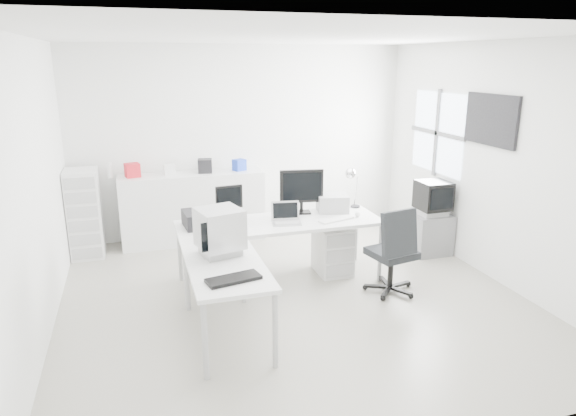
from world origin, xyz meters
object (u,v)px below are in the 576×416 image
object	(u,v)px
drawer_pedestal	(333,250)
crt_tv	(433,198)
filing_cabinet	(85,214)
laptop	(286,214)
lcd_monitor_small	(229,203)
tv_cabinet	(430,234)
inkjet_printer	(206,218)
main_desk	(280,251)
office_chair	(392,249)
lcd_monitor_large	(302,191)
laser_printer	(332,203)
sideboard	(193,208)
side_desk	(227,300)
crt_monitor	(220,230)

from	to	relation	value
drawer_pedestal	crt_tv	xyz separation A→B (m)	(1.52, 0.22, 0.48)
drawer_pedestal	filing_cabinet	distance (m)	3.35
laptop	drawer_pedestal	bearing A→B (deg)	21.89
lcd_monitor_small	tv_cabinet	xyz separation A→B (m)	(2.77, 0.02, -0.67)
filing_cabinet	inkjet_printer	bearing A→B (deg)	-45.65
main_desk	office_chair	xyz separation A→B (m)	(1.13, -0.67, 0.15)
drawer_pedestal	tv_cabinet	world-z (taller)	drawer_pedestal
lcd_monitor_large	filing_cabinet	distance (m)	2.96
laser_printer	sideboard	bearing A→B (deg)	147.56
sideboard	filing_cabinet	size ratio (longest dim) A/B	1.71
side_desk	office_chair	bearing A→B (deg)	12.29
drawer_pedestal	inkjet_printer	distance (m)	1.64
main_desk	side_desk	xyz separation A→B (m)	(-0.85, -1.10, 0.00)
crt_monitor	office_chair	world-z (taller)	crt_monitor
inkjet_printer	laptop	xyz separation A→B (m)	(0.90, -0.20, 0.03)
side_desk	laptop	bearing A→B (deg)	48.01
side_desk	filing_cabinet	bearing A→B (deg)	118.20
lcd_monitor_large	crt_tv	distance (m)	1.89
side_desk	lcd_monitor_small	distance (m)	1.50
laptop	main_desk	bearing A→B (deg)	125.46
tv_cabinet	laser_printer	bearing A→B (deg)	-178.02
drawer_pedestal	filing_cabinet	size ratio (longest dim) A/B	0.50
main_desk	drawer_pedestal	size ratio (longest dim) A/B	4.00
laptop	crt_tv	distance (m)	2.21
lcd_monitor_large	sideboard	distance (m)	1.95
inkjet_printer	main_desk	bearing A→B (deg)	-11.29
filing_cabinet	office_chair	bearing A→B (deg)	-33.22
laser_printer	sideboard	world-z (taller)	sideboard
side_desk	laptop	size ratio (longest dim) A/B	3.96
main_desk	lcd_monitor_small	distance (m)	0.83
crt_tv	sideboard	world-z (taller)	sideboard
drawer_pedestal	crt_monitor	size ratio (longest dim) A/B	1.21
lcd_monitor_large	crt_monitor	world-z (taller)	lcd_monitor_large
lcd_monitor_small	laptop	world-z (taller)	lcd_monitor_small
crt_monitor	tv_cabinet	size ratio (longest dim) A/B	0.89
side_desk	office_chair	distance (m)	2.03
laser_printer	sideboard	distance (m)	2.20
inkjet_printer	sideboard	bearing A→B (deg)	84.24
inkjet_printer	lcd_monitor_small	bearing A→B (deg)	21.98
drawer_pedestal	laser_printer	xyz separation A→B (m)	(0.05, 0.17, 0.56)
drawer_pedestal	crt_tv	bearing A→B (deg)	8.24
laptop	office_chair	size ratio (longest dim) A/B	0.34
inkjet_printer	sideboard	distance (m)	1.66
main_desk	sideboard	size ratio (longest dim) A/B	1.18
drawer_pedestal	crt_monitor	xyz separation A→B (m)	(-1.55, -0.90, 0.70)
inkjet_printer	lcd_monitor_large	xyz separation A→B (m)	(1.20, 0.15, 0.19)
laser_printer	sideboard	xyz separation A→B (m)	(-1.57, 1.51, -0.35)
main_desk	tv_cabinet	xyz separation A→B (m)	(2.22, 0.27, -0.10)
lcd_monitor_small	drawer_pedestal	bearing A→B (deg)	-14.66
laptop	tv_cabinet	xyz separation A→B (m)	(2.17, 0.37, -0.58)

